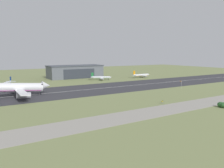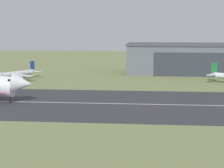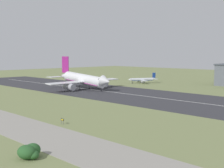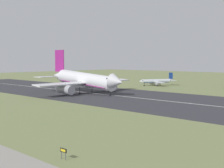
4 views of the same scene
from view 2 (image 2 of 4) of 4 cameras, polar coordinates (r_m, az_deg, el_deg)
runway_strip at (r=132.69m, az=13.36°, el=-2.77°), size 402.10×53.73×0.06m
runway_centreline at (r=132.68m, az=13.36°, el=-2.75°), size 361.89×0.70×0.01m
hangar_building at (r=217.82m, az=10.46°, el=3.28°), size 63.85×26.72×14.82m
airplane_parked_east at (r=194.82m, az=-12.30°, el=1.31°), size 18.59×21.67×7.58m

